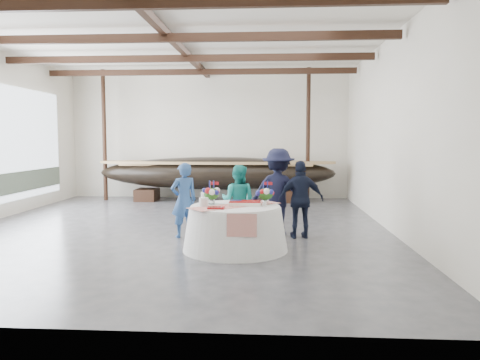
{
  "coord_description": "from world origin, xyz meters",
  "views": [
    {
      "loc": [
        2.24,
        -10.93,
        2.13
      ],
      "look_at": [
        1.58,
        -0.72,
        1.23
      ],
      "focal_mm": 35.0,
      "sensor_mm": 36.0,
      "label": 1
    }
  ],
  "objects": [
    {
      "name": "ceiling",
      "position": [
        0.0,
        0.0,
        4.5
      ],
      "size": [
        10.0,
        12.0,
        0.01
      ],
      "primitive_type": "cube",
      "color": "white",
      "rests_on": "wall_back"
    },
    {
      "name": "floor",
      "position": [
        0.0,
        0.0,
        0.0
      ],
      "size": [
        10.0,
        12.0,
        0.01
      ],
      "primitive_type": "cube",
      "color": "#3D3D42",
      "rests_on": "ground"
    },
    {
      "name": "guest_woman_blue",
      "position": [
        0.37,
        -0.99,
        0.81
      ],
      "size": [
        0.71,
        0.63,
        1.62
      ],
      "primitive_type": "imported",
      "rotation": [
        0.0,
        0.0,
        3.66
      ],
      "color": "#284B81",
      "rests_on": "ground"
    },
    {
      "name": "wall_right",
      "position": [
        5.0,
        0.0,
        2.25
      ],
      "size": [
        0.02,
        12.0,
        4.5
      ],
      "primitive_type": "cube",
      "color": "silver",
      "rests_on": "ground"
    },
    {
      "name": "longboat_display",
      "position": [
        0.39,
        4.96,
        0.97
      ],
      "size": [
        8.1,
        1.62,
        1.52
      ],
      "color": "black",
      "rests_on": "ground"
    },
    {
      "name": "wall_back",
      "position": [
        0.0,
        6.0,
        2.25
      ],
      "size": [
        10.0,
        0.02,
        4.5
      ],
      "primitive_type": "cube",
      "color": "silver",
      "rests_on": "ground"
    },
    {
      "name": "guest_man_left",
      "position": [
        2.42,
        -0.64,
        0.96
      ],
      "size": [
        1.36,
        0.96,
        1.92
      ],
      "primitive_type": "imported",
      "rotation": [
        0.0,
        0.0,
        2.93
      ],
      "color": "black",
      "rests_on": "ground"
    },
    {
      "name": "guest_woman_teal",
      "position": [
        1.54,
        -0.78,
        0.78
      ],
      "size": [
        0.87,
        0.74,
        1.57
      ],
      "primitive_type": "imported",
      "rotation": [
        0.0,
        0.0,
        2.93
      ],
      "color": "teal",
      "rests_on": "ground"
    },
    {
      "name": "wall_front",
      "position": [
        0.0,
        -6.0,
        2.25
      ],
      "size": [
        10.0,
        0.02,
        4.5
      ],
      "primitive_type": "cube",
      "color": "silver",
      "rests_on": "ground"
    },
    {
      "name": "pavilion_structure",
      "position": [
        0.0,
        0.84,
        4.0
      ],
      "size": [
        9.8,
        11.76,
        4.5
      ],
      "color": "black",
      "rests_on": "ground"
    },
    {
      "name": "banquet_table",
      "position": [
        1.58,
        -2.12,
        0.43
      ],
      "size": [
        2.01,
        2.01,
        0.86
      ],
      "color": "silver",
      "rests_on": "ground"
    },
    {
      "name": "guest_man_right",
      "position": [
        2.9,
        -0.92,
        0.83
      ],
      "size": [
        1.02,
        0.53,
        1.67
      ],
      "primitive_type": "imported",
      "rotation": [
        0.0,
        0.0,
        3.27
      ],
      "color": "black",
      "rests_on": "ground"
    },
    {
      "name": "tabletop_items",
      "position": [
        1.57,
        -1.96,
        1.01
      ],
      "size": [
        1.77,
        1.62,
        0.4
      ],
      "color": "red",
      "rests_on": "banquet_table"
    }
  ]
}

